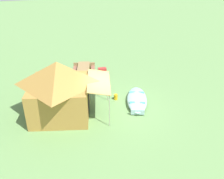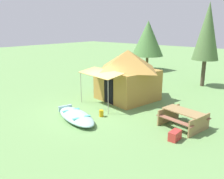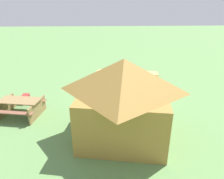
# 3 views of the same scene
# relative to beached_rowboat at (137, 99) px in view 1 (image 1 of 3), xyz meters

# --- Properties ---
(ground_plane) EXTENTS (80.00, 80.00, 0.00)m
(ground_plane) POSITION_rel_beached_rowboat_xyz_m (-0.41, 1.49, -0.19)
(ground_plane) COLOR #628E4F
(beached_rowboat) EXTENTS (3.05, 1.87, 0.37)m
(beached_rowboat) POSITION_rel_beached_rowboat_xyz_m (0.00, 0.00, 0.00)
(beached_rowboat) COLOR #94BBBE
(beached_rowboat) RESTS_ON ground_plane
(canvas_cabin_tent) EXTENTS (3.63, 4.48, 2.91)m
(canvas_cabin_tent) POSITION_rel_beached_rowboat_xyz_m (-0.19, 4.16, 1.32)
(canvas_cabin_tent) COLOR #A47A37
(canvas_cabin_tent) RESTS_ON ground_plane
(picnic_table) EXTENTS (1.97, 1.77, 0.75)m
(picnic_table) POSITION_rel_beached_rowboat_xyz_m (4.10, 2.46, 0.28)
(picnic_table) COLOR olive
(picnic_table) RESTS_ON ground_plane
(cooler_box) EXTENTS (0.32, 0.58, 0.37)m
(cooler_box) POSITION_rel_beached_rowboat_xyz_m (4.38, 1.13, -0.01)
(cooler_box) COLOR #B32F2A
(cooler_box) RESTS_ON ground_plane
(fuel_can) EXTENTS (0.30, 0.30, 0.32)m
(fuel_can) POSITION_rel_beached_rowboat_xyz_m (0.59, 1.08, -0.03)
(fuel_can) COLOR gold
(fuel_can) RESTS_ON ground_plane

